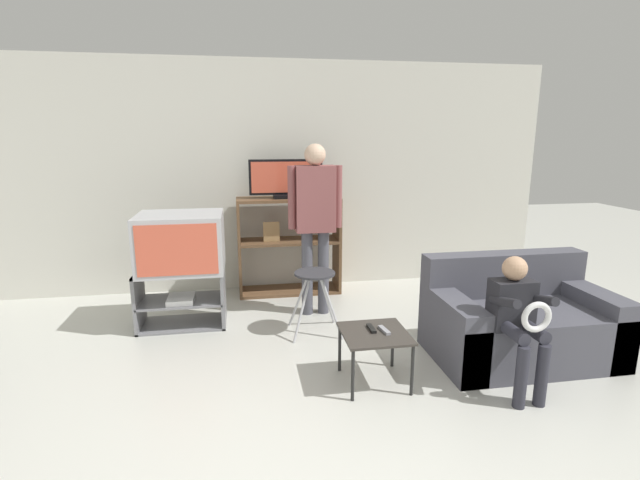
% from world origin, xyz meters
% --- Properties ---
extents(wall_back, '(6.40, 0.06, 2.60)m').
position_xyz_m(wall_back, '(0.00, 3.45, 1.30)').
color(wall_back, silver).
rests_on(wall_back, ground_plane).
extents(tv_stand, '(0.81, 0.44, 0.54)m').
position_xyz_m(tv_stand, '(-1.02, 2.39, 0.27)').
color(tv_stand, slate).
rests_on(tv_stand, ground_plane).
extents(television_main, '(0.77, 0.62, 0.53)m').
position_xyz_m(television_main, '(-0.99, 2.40, 0.81)').
color(television_main, '#B2B2B7').
rests_on(television_main, tv_stand).
extents(media_shelf, '(1.15, 0.40, 1.10)m').
position_xyz_m(media_shelf, '(0.09, 3.18, 0.56)').
color(media_shelf, brown).
rests_on(media_shelf, ground_plane).
extents(television_flat, '(0.81, 0.20, 0.42)m').
position_xyz_m(television_flat, '(0.06, 3.16, 1.30)').
color(television_flat, black).
rests_on(television_flat, media_shelf).
extents(folding_stool, '(0.46, 0.41, 0.58)m').
position_xyz_m(folding_stool, '(0.20, 2.01, 0.48)').
color(folding_stool, '#B7B7BC').
rests_on(folding_stool, ground_plane).
extents(snack_table, '(0.47, 0.47, 0.39)m').
position_xyz_m(snack_table, '(0.48, 1.06, 0.35)').
color(snack_table, '#38332D').
rests_on(snack_table, ground_plane).
extents(remote_control_black, '(0.04, 0.14, 0.02)m').
position_xyz_m(remote_control_black, '(0.47, 1.11, 0.40)').
color(remote_control_black, black).
rests_on(remote_control_black, snack_table).
extents(remote_control_white, '(0.06, 0.15, 0.02)m').
position_xyz_m(remote_control_white, '(0.55, 1.06, 0.40)').
color(remote_control_white, gray).
rests_on(remote_control_white, snack_table).
extents(couch, '(1.42, 0.83, 0.80)m').
position_xyz_m(couch, '(1.77, 1.28, 0.28)').
color(couch, '#4C4C56').
rests_on(couch, ground_plane).
extents(person_standing_adult, '(0.53, 0.21, 1.70)m').
position_xyz_m(person_standing_adult, '(0.28, 2.48, 1.04)').
color(person_standing_adult, '#4C4C56').
rests_on(person_standing_adult, ground_plane).
extents(person_seated_child, '(0.33, 0.43, 0.96)m').
position_xyz_m(person_seated_child, '(1.42, 0.80, 0.58)').
color(person_seated_child, '#2D2D38').
rests_on(person_seated_child, ground_plane).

